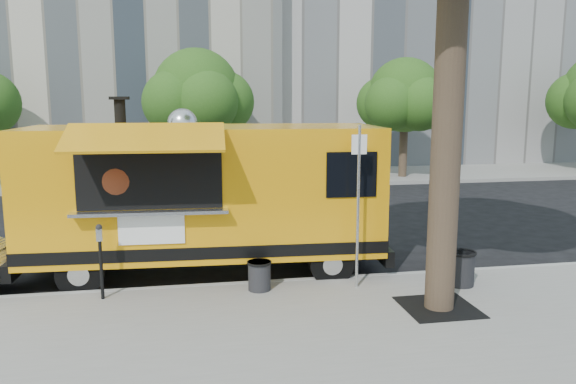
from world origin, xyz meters
The scene contains 12 objects.
ground centered at (0.00, 0.00, 0.00)m, with size 120.00×120.00×0.00m, color black.
sidewalk centered at (0.00, -4.00, 0.07)m, with size 60.00×6.00×0.15m, color gray.
curb centered at (0.00, -0.93, 0.07)m, with size 60.00×0.14×0.16m, color #999993.
far_sidewalk centered at (0.00, 13.50, 0.07)m, with size 60.00×5.00×0.15m, color gray.
tree_well centered at (2.60, -2.80, 0.15)m, with size 1.20×1.20×0.02m, color black.
far_tree_b centered at (-1.00, 12.70, 3.83)m, with size 3.60×3.60×5.50m.
far_tree_c centered at (8.00, 12.40, 3.72)m, with size 3.24×3.24×5.21m.
sign_post centered at (1.55, -1.55, 1.85)m, with size 0.28×0.06×3.00m.
parking_meter centered at (-3.00, -1.35, 0.98)m, with size 0.11×0.11×1.33m.
food_truck centered at (-1.16, 0.17, 1.70)m, with size 7.41×3.55×3.62m.
trash_bin_left centered at (-0.24, -1.38, 0.44)m, with size 0.45×0.45×0.54m.
trash_bin_right centered at (3.50, -1.79, 0.49)m, with size 0.54×0.54×0.65m.
Camera 1 is at (-1.49, -11.15, 3.62)m, focal length 35.00 mm.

